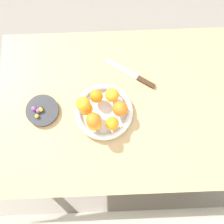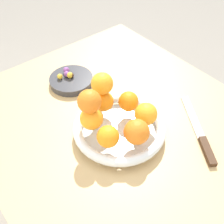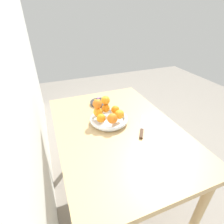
% 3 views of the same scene
% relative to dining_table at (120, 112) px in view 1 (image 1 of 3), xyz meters
% --- Properties ---
extents(ground_plane, '(6.00, 6.00, 0.00)m').
position_rel_dining_table_xyz_m(ground_plane, '(0.00, 0.00, -0.65)').
color(ground_plane, gray).
extents(dining_table, '(1.10, 0.76, 0.74)m').
position_rel_dining_table_xyz_m(dining_table, '(0.00, 0.00, 0.00)').
color(dining_table, tan).
rests_on(dining_table, ground_plane).
extents(fruit_bowl, '(0.25, 0.25, 0.04)m').
position_rel_dining_table_xyz_m(fruit_bowl, '(0.08, 0.03, 0.11)').
color(fruit_bowl, silver).
rests_on(fruit_bowl, dining_table).
extents(candy_dish, '(0.14, 0.14, 0.02)m').
position_rel_dining_table_xyz_m(candy_dish, '(0.35, 0.01, 0.10)').
color(candy_dish, '#333338').
rests_on(candy_dish, dining_table).
extents(orange_0, '(0.06, 0.06, 0.06)m').
position_rel_dining_table_xyz_m(orange_0, '(0.10, -0.03, 0.16)').
color(orange_0, orange).
rests_on(orange_0, fruit_bowl).
extents(orange_1, '(0.06, 0.06, 0.06)m').
position_rel_dining_table_xyz_m(orange_1, '(0.15, 0.03, 0.16)').
color(orange_1, orange).
rests_on(orange_1, fruit_bowl).
extents(orange_2, '(0.06, 0.06, 0.06)m').
position_rel_dining_table_xyz_m(orange_2, '(0.12, 0.09, 0.16)').
color(orange_2, orange).
rests_on(orange_2, fruit_bowl).
extents(orange_3, '(0.06, 0.06, 0.06)m').
position_rel_dining_table_xyz_m(orange_3, '(0.04, 0.10, 0.16)').
color(orange_3, orange).
rests_on(orange_3, fruit_bowl).
extents(orange_4, '(0.07, 0.07, 0.07)m').
position_rel_dining_table_xyz_m(orange_4, '(0.01, 0.03, 0.16)').
color(orange_4, orange).
rests_on(orange_4, fruit_bowl).
extents(orange_5, '(0.06, 0.06, 0.06)m').
position_rel_dining_table_xyz_m(orange_5, '(0.04, -0.03, 0.16)').
color(orange_5, orange).
rests_on(orange_5, fruit_bowl).
extents(orange_6, '(0.06, 0.06, 0.06)m').
position_rel_dining_table_xyz_m(orange_6, '(0.16, 0.02, 0.21)').
color(orange_6, orange).
rests_on(orange_6, orange_1).
extents(orange_7, '(0.06, 0.06, 0.06)m').
position_rel_dining_table_xyz_m(orange_7, '(0.12, 0.09, 0.22)').
color(orange_7, orange).
rests_on(orange_7, orange_2).
extents(candy_ball_0, '(0.02, 0.02, 0.02)m').
position_rel_dining_table_xyz_m(candy_ball_0, '(0.36, 0.04, 0.12)').
color(candy_ball_0, gold).
rests_on(candy_ball_0, candy_dish).
extents(candy_ball_1, '(0.02, 0.02, 0.02)m').
position_rel_dining_table_xyz_m(candy_ball_1, '(0.35, 0.01, 0.12)').
color(candy_ball_1, gold).
rests_on(candy_ball_1, candy_dish).
extents(candy_ball_2, '(0.02, 0.02, 0.02)m').
position_rel_dining_table_xyz_m(candy_ball_2, '(0.35, 0.01, 0.12)').
color(candy_ball_2, '#472819').
rests_on(candy_ball_2, candy_dish).
extents(candy_ball_3, '(0.02, 0.02, 0.02)m').
position_rel_dining_table_xyz_m(candy_ball_3, '(0.38, 0.01, 0.12)').
color(candy_ball_3, '#8C4C99').
rests_on(candy_ball_3, candy_dish).
extents(candy_ball_4, '(0.02, 0.02, 0.02)m').
position_rel_dining_table_xyz_m(candy_ball_4, '(0.36, 0.02, 0.12)').
color(candy_ball_4, '#8C4C99').
rests_on(candy_ball_4, candy_dish).
extents(candy_ball_5, '(0.02, 0.02, 0.02)m').
position_rel_dining_table_xyz_m(candy_ball_5, '(0.35, 0.01, 0.12)').
color(candy_ball_5, gold).
rests_on(candy_ball_5, candy_dish).
extents(knife, '(0.23, 0.16, 0.01)m').
position_rel_dining_table_xyz_m(knife, '(-0.07, -0.14, 0.09)').
color(knife, '#3F2819').
rests_on(knife, dining_table).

